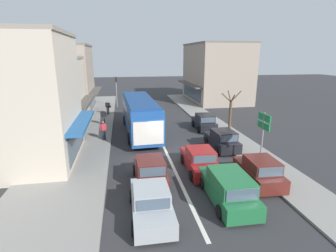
# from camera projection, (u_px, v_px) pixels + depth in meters

# --- Properties ---
(ground_plane) EXTENTS (140.00, 140.00, 0.00)m
(ground_plane) POSITION_uv_depth(u_px,v_px,m) (166.00, 153.00, 19.72)
(ground_plane) COLOR #2D2D30
(lane_centre_line) EXTENTS (0.20, 28.00, 0.01)m
(lane_centre_line) POSITION_uv_depth(u_px,v_px,m) (159.00, 137.00, 23.52)
(lane_centre_line) COLOR silver
(lane_centre_line) RESTS_ON ground
(sidewalk_left) EXTENTS (5.20, 44.00, 0.14)m
(sidewalk_left) POSITION_uv_depth(u_px,v_px,m) (83.00, 133.00, 24.27)
(sidewalk_left) COLOR gray
(sidewalk_left) RESTS_ON ground
(kerb_right) EXTENTS (2.80, 44.00, 0.12)m
(kerb_right) POSITION_uv_depth(u_px,v_px,m) (217.00, 127.00, 26.44)
(kerb_right) COLOR gray
(kerb_right) RESTS_ON ground
(shopfront_corner_near) EXTENTS (8.71, 7.28, 8.58)m
(shopfront_corner_near) POSITION_uv_depth(u_px,v_px,m) (10.00, 101.00, 16.73)
(shopfront_corner_near) COLOR beige
(shopfront_corner_near) RESTS_ON ground
(shopfront_mid_block) EXTENTS (7.25, 8.45, 6.98)m
(shopfront_mid_block) POSITION_uv_depth(u_px,v_px,m) (46.00, 95.00, 24.62)
(shopfront_mid_block) COLOR beige
(shopfront_mid_block) RESTS_ON ground
(shopfront_far_end) EXTENTS (7.73, 7.65, 8.35)m
(shopfront_far_end) POSITION_uv_depth(u_px,v_px,m) (63.00, 79.00, 32.36)
(shopfront_far_end) COLOR gray
(shopfront_far_end) RESTS_ON ground
(building_right_far) EXTENTS (8.69, 12.29, 8.84)m
(building_right_far) POSITION_uv_depth(u_px,v_px,m) (216.00, 72.00, 40.97)
(building_right_far) COLOR gray
(building_right_far) RESTS_ON ground
(city_bus) EXTENTS (3.09, 10.96, 3.23)m
(city_bus) POSITION_uv_depth(u_px,v_px,m) (140.00, 113.00, 24.22)
(city_bus) COLOR #1E4C99
(city_bus) RESTS_ON ground
(sedan_adjacent_lane_lead) EXTENTS (1.93, 4.21, 1.47)m
(sedan_adjacent_lane_lead) POSITION_uv_depth(u_px,v_px,m) (151.00, 203.00, 11.86)
(sedan_adjacent_lane_lead) COLOR #9EA3A8
(sedan_adjacent_lane_lead) RESTS_ON ground
(hatchback_behind_bus_mid) EXTENTS (1.85, 3.72, 1.54)m
(hatchback_behind_bus_mid) POSITION_uv_depth(u_px,v_px,m) (150.00, 171.00, 14.93)
(hatchback_behind_bus_mid) COLOR #561E19
(hatchback_behind_bus_mid) RESTS_ON ground
(wagon_queue_gap_filler) EXTENTS (1.99, 4.53, 1.58)m
(wagon_queue_gap_filler) POSITION_uv_depth(u_px,v_px,m) (228.00, 188.00, 12.99)
(wagon_queue_gap_filler) COLOR #1E6638
(wagon_queue_gap_filler) RESTS_ON ground
(sedan_adjacent_lane_trail) EXTENTS (1.96, 4.23, 1.47)m
(sedan_adjacent_lane_trail) POSITION_uv_depth(u_px,v_px,m) (200.00, 161.00, 16.53)
(sedan_adjacent_lane_trail) COLOR maroon
(sedan_adjacent_lane_trail) RESTS_ON ground
(parked_hatchback_kerb_front) EXTENTS (1.92, 3.76, 1.54)m
(parked_hatchback_kerb_front) POSITION_uv_depth(u_px,v_px,m) (259.00, 171.00, 14.92)
(parked_hatchback_kerb_front) COLOR #561E19
(parked_hatchback_kerb_front) RESTS_ON ground
(parked_hatchback_kerb_second) EXTENTS (1.91, 3.75, 1.54)m
(parked_hatchback_kerb_second) POSITION_uv_depth(u_px,v_px,m) (222.00, 140.00, 20.34)
(parked_hatchback_kerb_second) COLOR black
(parked_hatchback_kerb_second) RESTS_ON ground
(parked_hatchback_kerb_third) EXTENTS (1.89, 3.74, 1.54)m
(parked_hatchback_kerb_third) POSITION_uv_depth(u_px,v_px,m) (204.00, 122.00, 25.72)
(parked_hatchback_kerb_third) COLOR black
(parked_hatchback_kerb_third) RESTS_ON ground
(traffic_light_downstreet) EXTENTS (0.33, 0.24, 4.20)m
(traffic_light_downstreet) POSITION_uv_depth(u_px,v_px,m) (116.00, 87.00, 35.89)
(traffic_light_downstreet) COLOR gray
(traffic_light_downstreet) RESTS_ON ground
(directional_road_sign) EXTENTS (0.10, 1.40, 3.60)m
(directional_road_sign) POSITION_uv_depth(u_px,v_px,m) (264.00, 126.00, 16.74)
(directional_road_sign) COLOR gray
(directional_road_sign) RESTS_ON ground
(street_tree_right) EXTENTS (1.84, 1.56, 4.05)m
(street_tree_right) POSITION_uv_depth(u_px,v_px,m) (230.00, 114.00, 23.60)
(street_tree_right) COLOR brown
(street_tree_right) RESTS_ON ground
(pedestrian_with_handbag_near) EXTENTS (0.66, 0.37, 1.63)m
(pedestrian_with_handbag_near) POSITION_uv_depth(u_px,v_px,m) (108.00, 107.00, 31.53)
(pedestrian_with_handbag_near) COLOR #333338
(pedestrian_with_handbag_near) RESTS_ON sidewalk_left
(pedestrian_browsing_midblock) EXTENTS (0.57, 0.25, 1.63)m
(pedestrian_browsing_midblock) POSITION_uv_depth(u_px,v_px,m) (103.00, 116.00, 26.75)
(pedestrian_browsing_midblock) COLOR #333338
(pedestrian_browsing_midblock) RESTS_ON sidewalk_left
(pedestrian_far_walker) EXTENTS (0.54, 0.33, 1.63)m
(pedestrian_far_walker) POSITION_uv_depth(u_px,v_px,m) (103.00, 129.00, 22.04)
(pedestrian_far_walker) COLOR #232838
(pedestrian_far_walker) RESTS_ON sidewalk_left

